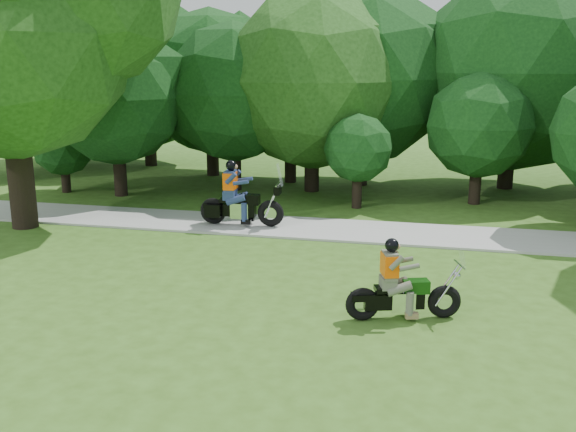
# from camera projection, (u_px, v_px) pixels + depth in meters

# --- Properties ---
(ground) EXTENTS (100.00, 100.00, 0.00)m
(ground) POSITION_uv_depth(u_px,v_px,m) (404.00, 384.00, 8.94)
(ground) COLOR #355819
(ground) RESTS_ON ground
(walkway) EXTENTS (60.00, 2.20, 0.06)m
(walkway) POSITION_uv_depth(u_px,v_px,m) (421.00, 235.00, 16.51)
(walkway) COLOR #9E9E99
(walkway) RESTS_ON ground
(tree_line) EXTENTS (40.85, 12.13, 7.83)m
(tree_line) POSITION_uv_depth(u_px,v_px,m) (485.00, 82.00, 21.61)
(tree_line) COLOR black
(tree_line) RESTS_ON ground
(big_tree_west) EXTENTS (8.64, 6.56, 9.96)m
(big_tree_west) POSITION_uv_depth(u_px,v_px,m) (11.00, 6.00, 16.39)
(big_tree_west) COLOR black
(big_tree_west) RESTS_ON ground
(chopper_motorcycle) EXTENTS (2.01, 0.96, 1.47)m
(chopper_motorcycle) POSITION_uv_depth(u_px,v_px,m) (398.00, 290.00, 11.06)
(chopper_motorcycle) COLOR black
(chopper_motorcycle) RESTS_ON ground
(touring_motorcycle) EXTENTS (2.32, 0.71, 1.77)m
(touring_motorcycle) POSITION_uv_depth(u_px,v_px,m) (236.00, 202.00, 17.23)
(touring_motorcycle) COLOR black
(touring_motorcycle) RESTS_ON walkway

